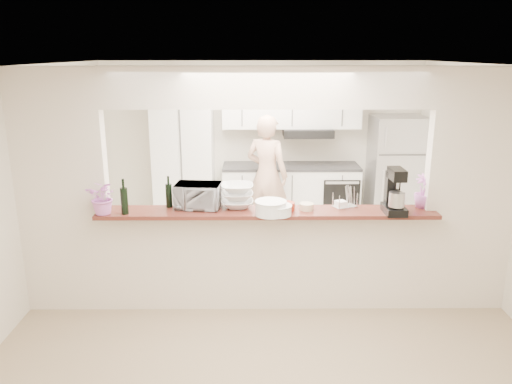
{
  "coord_description": "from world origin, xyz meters",
  "views": [
    {
      "loc": [
        -0.14,
        -4.82,
        2.63
      ],
      "look_at": [
        -0.11,
        0.3,
        1.18
      ],
      "focal_mm": 35.0,
      "sensor_mm": 36.0,
      "label": 1
    }
  ],
  "objects_px": {
    "toaster_oven": "(198,196)",
    "stand_mixer": "(395,193)",
    "refrigerator": "(395,171)",
    "person": "(267,176)"
  },
  "relations": [
    {
      "from": "toaster_oven",
      "to": "stand_mixer",
      "type": "relative_size",
      "value": 1.0
    },
    {
      "from": "refrigerator",
      "to": "person",
      "type": "height_order",
      "value": "person"
    },
    {
      "from": "toaster_oven",
      "to": "refrigerator",
      "type": "bearing_deg",
      "value": 49.18
    },
    {
      "from": "toaster_oven",
      "to": "person",
      "type": "relative_size",
      "value": 0.26
    },
    {
      "from": "toaster_oven",
      "to": "person",
      "type": "height_order",
      "value": "person"
    },
    {
      "from": "refrigerator",
      "to": "stand_mixer",
      "type": "xyz_separation_m",
      "value": [
        -0.8,
        -2.78,
        0.44
      ]
    },
    {
      "from": "person",
      "to": "refrigerator",
      "type": "bearing_deg",
      "value": -141.28
    },
    {
      "from": "refrigerator",
      "to": "toaster_oven",
      "type": "xyz_separation_m",
      "value": [
        -2.75,
        -2.6,
        0.37
      ]
    },
    {
      "from": "toaster_oven",
      "to": "person",
      "type": "distance_m",
      "value": 2.35
    },
    {
      "from": "refrigerator",
      "to": "person",
      "type": "relative_size",
      "value": 0.96
    }
  ]
}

